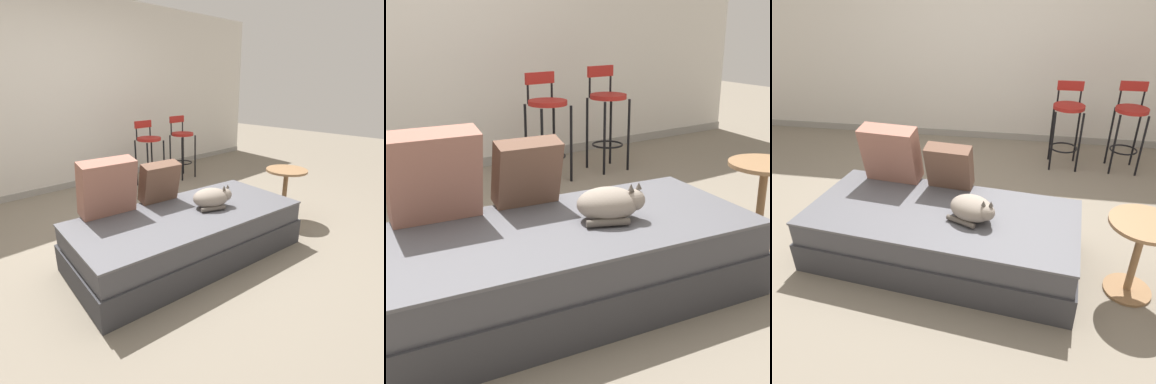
% 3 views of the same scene
% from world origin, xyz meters
% --- Properties ---
extents(ground_plane, '(16.00, 16.00, 0.00)m').
position_xyz_m(ground_plane, '(0.00, 0.00, 0.00)').
color(ground_plane, slate).
rests_on(ground_plane, ground).
extents(wall_back_panel, '(8.00, 0.10, 2.60)m').
position_xyz_m(wall_back_panel, '(0.00, 2.25, 1.30)').
color(wall_back_panel, silver).
rests_on(wall_back_panel, ground).
extents(wall_baseboard_trim, '(8.00, 0.02, 0.09)m').
position_xyz_m(wall_baseboard_trim, '(0.00, 2.20, 0.04)').
color(wall_baseboard_trim, gray).
rests_on(wall_baseboard_trim, ground).
extents(couch, '(2.09, 1.14, 0.42)m').
position_xyz_m(couch, '(0.00, -0.40, 0.21)').
color(couch, '#353539').
rests_on(couch, ground).
extents(throw_pillow_corner, '(0.48, 0.29, 0.48)m').
position_xyz_m(throw_pillow_corner, '(-0.50, 0.02, 0.66)').
color(throw_pillow_corner, '#936051').
rests_on(throw_pillow_corner, couch).
extents(throw_pillow_middle, '(0.38, 0.25, 0.38)m').
position_xyz_m(throw_pillow_middle, '(-0.01, -0.04, 0.61)').
color(throw_pillow_middle, brown).
rests_on(throw_pillow_middle, couch).
extents(cat, '(0.39, 0.35, 0.20)m').
position_xyz_m(cat, '(0.24, -0.46, 0.50)').
color(cat, gray).
rests_on(cat, couch).
extents(bar_stool_near_window, '(0.34, 0.34, 0.94)m').
position_xyz_m(bar_stool_near_window, '(1.01, 1.48, 0.56)').
color(bar_stool_near_window, black).
rests_on(bar_stool_near_window, ground).
extents(bar_stool_by_doorway, '(0.34, 0.34, 0.96)m').
position_xyz_m(bar_stool_by_doorway, '(1.66, 1.48, 0.57)').
color(bar_stool_by_doorway, black).
rests_on(bar_stool_by_doorway, ground).
extents(side_table, '(0.44, 0.44, 0.57)m').
position_xyz_m(side_table, '(1.34, -0.55, 0.37)').
color(side_table, olive).
rests_on(side_table, ground).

